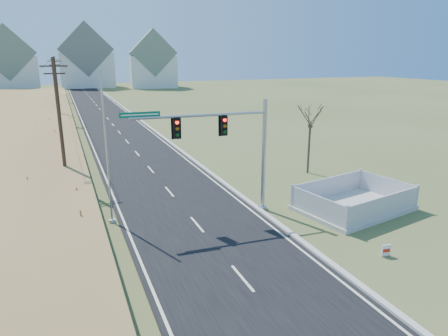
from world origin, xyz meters
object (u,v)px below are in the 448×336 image
flagpole (108,165)px  traffic_signal_mast (235,145)px  bare_tree (311,114)px  open_sign (386,250)px  fence_enclosure (353,205)px

flagpole → traffic_signal_mast: bearing=-10.5°
traffic_signal_mast → bare_tree: bearing=35.5°
traffic_signal_mast → open_sign: bearing=-56.6°
bare_tree → fence_enclosure: bearing=-103.9°
traffic_signal_mast → open_sign: traffic_signal_mast is taller
fence_enclosure → open_sign: (-2.53, -5.36, 0.01)m
traffic_signal_mast → fence_enclosure: 8.28m
traffic_signal_mast → bare_tree: 10.50m
traffic_signal_mast → fence_enclosure: (6.95, -2.29, -3.88)m
fence_enclosure → bare_tree: bare_tree is taller
fence_enclosure → bare_tree: 9.22m
bare_tree → open_sign: bearing=-108.7°
bare_tree → traffic_signal_mast: bearing=-147.9°
fence_enclosure → bare_tree: (1.94, 7.86, 4.42)m
fence_enclosure → flagpole: size_ratio=0.87×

